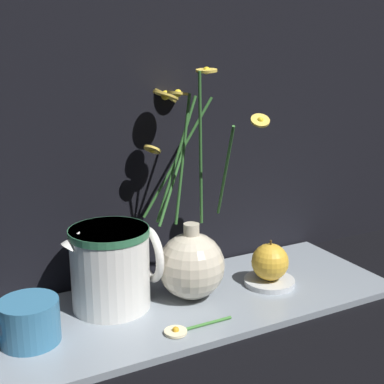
# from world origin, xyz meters

# --- Properties ---
(ground_plane) EXTENTS (6.00, 6.00, 0.00)m
(ground_plane) POSITION_xyz_m (0.00, 0.00, 0.00)
(ground_plane) COLOR black
(shelf) EXTENTS (0.74, 0.27, 0.01)m
(shelf) POSITION_xyz_m (0.00, 0.00, 0.01)
(shelf) COLOR gray
(shelf) RESTS_ON ground_plane
(vase_with_flowers) EXTENTS (0.19, 0.23, 0.40)m
(vase_with_flowers) POSITION_xyz_m (0.01, 0.01, 0.08)
(vase_with_flowers) COLOR beige
(vase_with_flowers) RESTS_ON shelf
(yellow_mug) EXTENTS (0.10, 0.09, 0.07)m
(yellow_mug) POSITION_xyz_m (-0.28, -0.01, 0.05)
(yellow_mug) COLOR teal
(yellow_mug) RESTS_ON shelf
(ceramic_pitcher) EXTENTS (0.16, 0.13, 0.15)m
(ceramic_pitcher) POSITION_xyz_m (-0.13, 0.04, 0.09)
(ceramic_pitcher) COLOR white
(ceramic_pitcher) RESTS_ON shelf
(saucer_plate) EXTENTS (0.09, 0.09, 0.01)m
(saucer_plate) POSITION_xyz_m (0.16, -0.01, 0.02)
(saucer_plate) COLOR silver
(saucer_plate) RESTS_ON shelf
(orange_fruit) EXTENTS (0.07, 0.07, 0.08)m
(orange_fruit) POSITION_xyz_m (0.16, -0.01, 0.06)
(orange_fruit) COLOR gold
(orange_fruit) RESTS_ON saucer_plate
(loose_daisy) EXTENTS (0.12, 0.04, 0.01)m
(loose_daisy) POSITION_xyz_m (-0.06, -0.09, 0.02)
(loose_daisy) COLOR #3D7A33
(loose_daisy) RESTS_ON shelf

